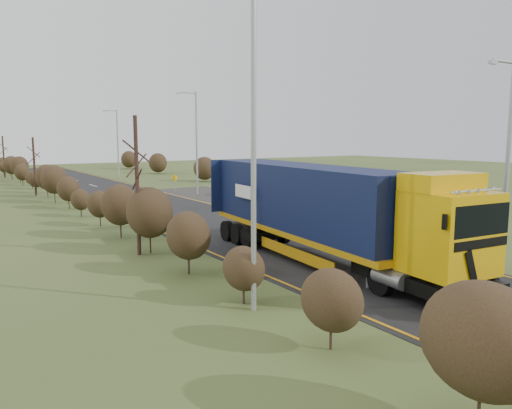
{
  "coord_description": "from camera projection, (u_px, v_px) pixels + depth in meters",
  "views": [
    {
      "loc": [
        -13.8,
        -16.76,
        5.2
      ],
      "look_at": [
        -0.92,
        3.19,
        1.91
      ],
      "focal_mm": 35.0,
      "sensor_mm": 36.0,
      "label": 1
    }
  ],
  "objects": [
    {
      "name": "car_red_hatchback",
      "position": [
        255.0,
        198.0,
        36.96
      ],
      "size": [
        2.89,
        3.96,
        1.25
      ],
      "primitive_type": "imported",
      "rotation": [
        0.0,
        0.0,
        2.71
      ],
      "color": "maroon",
      "rests_on": "ground"
    },
    {
      "name": "left_pole",
      "position": [
        254.0,
        133.0,
        14.25
      ],
      "size": [
        0.16,
        0.16,
        10.52
      ],
      "primitive_type": "cylinder",
      "color": "#999C9F",
      "rests_on": "ground"
    },
    {
      "name": "streetlight_far",
      "position": [
        117.0,
        140.0,
        62.47
      ],
      "size": [
        1.79,
        0.18,
        8.4
      ],
      "color": "#999C9F",
      "rests_on": "ground"
    },
    {
      "name": "road",
      "position": [
        208.0,
        221.0,
        30.39
      ],
      "size": [
        8.0,
        120.0,
        0.02
      ],
      "primitive_type": "cube",
      "color": "black",
      "rests_on": "ground"
    },
    {
      "name": "hedgerow",
      "position": [
        121.0,
        207.0,
        25.2
      ],
      "size": [
        2.24,
        102.04,
        6.05
      ],
      "color": "black",
      "rests_on": "ground"
    },
    {
      "name": "warning_board",
      "position": [
        175.0,
        182.0,
        45.08
      ],
      "size": [
        0.66,
        0.11,
        1.73
      ],
      "color": "#999C9F",
      "rests_on": "ground"
    },
    {
      "name": "ground",
      "position": [
        312.0,
        254.0,
        22.07
      ],
      "size": [
        160.0,
        160.0,
        0.0
      ],
      "primitive_type": "plane",
      "color": "#394D21",
      "rests_on": "ground"
    },
    {
      "name": "car_blue_sedan",
      "position": [
        238.0,
        189.0,
        43.24
      ],
      "size": [
        1.55,
        3.9,
        1.26
      ],
      "primitive_type": "imported",
      "rotation": [
        0.0,
        0.0,
        3.09
      ],
      "color": "black",
      "rests_on": "ground"
    },
    {
      "name": "speed_sign",
      "position": [
        249.0,
        185.0,
        34.51
      ],
      "size": [
        0.7,
        0.1,
        2.53
      ],
      "color": "#999C9F",
      "rests_on": "ground"
    },
    {
      "name": "lane_markings",
      "position": [
        210.0,
        222.0,
        30.14
      ],
      "size": [
        7.52,
        116.0,
        0.01
      ],
      "color": "orange",
      "rests_on": "road"
    },
    {
      "name": "layby",
      "position": [
        222.0,
        197.0,
        42.21
      ],
      "size": [
        6.0,
        18.0,
        0.02
      ],
      "primitive_type": "cube",
      "color": "#2A2826",
      "rests_on": "ground"
    },
    {
      "name": "lorry",
      "position": [
        322.0,
        208.0,
        20.08
      ],
      "size": [
        3.46,
        14.78,
        4.07
      ],
      "rotation": [
        0.0,
        0.0,
        -0.09
      ],
      "color": "black",
      "rests_on": "ground"
    },
    {
      "name": "streetlight_near",
      "position": [
        507.0,
        153.0,
        20.14
      ],
      "size": [
        1.75,
        0.18,
        8.18
      ],
      "color": "#999C9F",
      "rests_on": "ground"
    },
    {
      "name": "streetlight_mid",
      "position": [
        195.0,
        138.0,
        43.79
      ],
      "size": [
        1.92,
        0.18,
        9.02
      ],
      "color": "#999C9F",
      "rests_on": "ground"
    }
  ]
}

